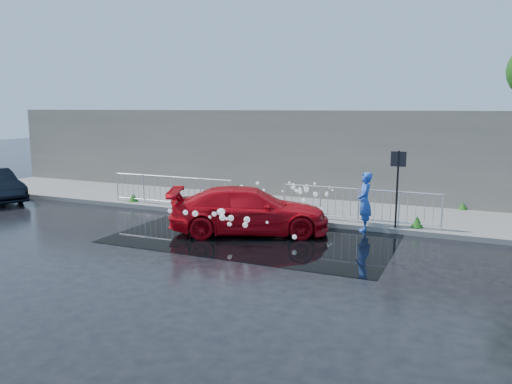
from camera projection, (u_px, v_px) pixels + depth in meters
ground at (226, 242)px, 14.08m from camera, size 90.00×90.00×0.00m
pavement at (287, 208)px, 18.58m from camera, size 30.00×4.00×0.15m
curb at (267, 218)px, 16.77m from camera, size 30.00×0.25×0.16m
retaining_wall at (307, 154)px, 20.26m from camera, size 30.00×0.60×3.50m
puddle at (256, 236)px, 14.78m from camera, size 8.00×5.00×0.01m
sign_post at (398, 177)px, 14.92m from camera, size 0.45×0.06×2.50m
railing_left at (171, 190)px, 18.57m from camera, size 5.05×0.05×1.10m
railing_right at (358, 204)px, 15.78m from camera, size 5.05×0.05×1.10m
weeds at (279, 203)px, 18.05m from camera, size 12.17×3.93×0.45m
water_spray at (262, 206)px, 15.66m from camera, size 3.66×5.42×1.10m
red_car at (249, 210)px, 15.07m from camera, size 5.16×3.72×1.39m
person at (365, 201)px, 15.34m from camera, size 0.56×0.74×1.82m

